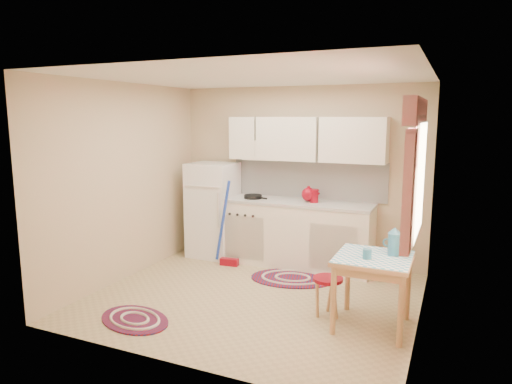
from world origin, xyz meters
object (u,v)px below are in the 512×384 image
(fridge, at_px, (213,210))
(table, at_px, (372,292))
(stool, at_px, (327,297))
(base_cabinets, at_px, (291,234))

(fridge, relative_size, table, 1.94)
(fridge, xyz_separation_m, stool, (2.14, -1.40, -0.49))
(fridge, bearing_deg, stool, -33.24)
(base_cabinets, bearing_deg, stool, -57.65)
(base_cabinets, height_order, table, base_cabinets)
(base_cabinets, distance_m, table, 2.06)
(stool, bearing_deg, base_cabinets, 122.35)
(base_cabinets, distance_m, stool, 1.74)
(fridge, relative_size, base_cabinets, 0.62)
(fridge, distance_m, stool, 2.61)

